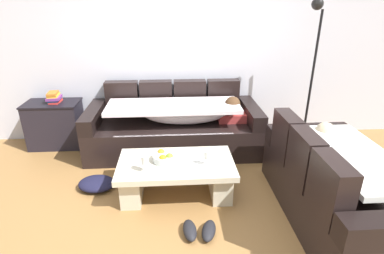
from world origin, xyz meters
name	(u,v)px	position (x,y,z in m)	size (l,w,h in m)	color
ground_plane	(189,229)	(0.00, 0.00, 0.00)	(14.00, 14.00, 0.00)	olive
back_wall	(180,44)	(0.00, 2.15, 1.35)	(9.00, 0.10, 2.70)	silver
couch_along_wall	(176,127)	(-0.08, 1.62, 0.33)	(2.27, 0.92, 0.88)	black
couch_near_window	(337,187)	(1.38, 0.09, 0.33)	(0.92, 1.74, 0.88)	black
coffee_table	(176,174)	(-0.10, 0.57, 0.24)	(1.20, 0.68, 0.38)	beige
fruit_bowl	(166,157)	(-0.21, 0.60, 0.42)	(0.28, 0.28, 0.10)	silver
wine_glass_near_left	(145,161)	(-0.40, 0.41, 0.50)	(0.07, 0.07, 0.17)	silver
wine_glass_near_right	(207,155)	(0.21, 0.47, 0.50)	(0.07, 0.07, 0.17)	silver
open_magazine	(198,161)	(0.12, 0.56, 0.39)	(0.28, 0.21, 0.01)	white
side_cabinet	(55,124)	(-1.76, 1.85, 0.32)	(0.72, 0.44, 0.64)	black
book_stack_on_cabinet	(54,97)	(-1.72, 1.85, 0.71)	(0.18, 0.23, 0.14)	red
floor_lamp	(311,68)	(1.67, 1.60, 1.12)	(0.33, 0.31, 1.95)	black
pair_of_shoes	(199,230)	(0.08, -0.08, 0.04)	(0.33, 0.30, 0.09)	black
crumpled_garment	(97,184)	(-0.98, 0.71, 0.06)	(0.40, 0.32, 0.12)	#191933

